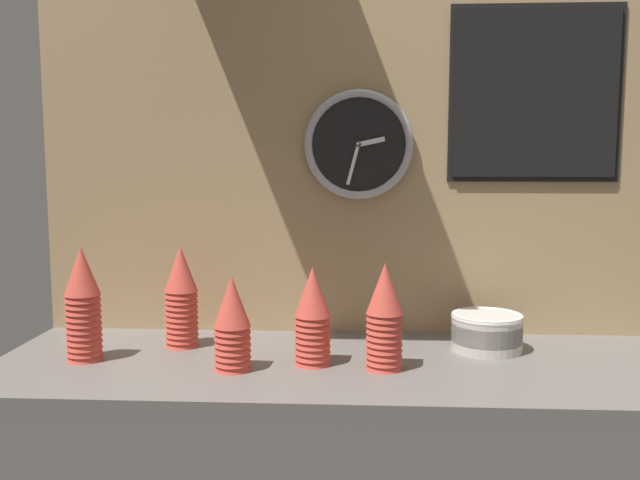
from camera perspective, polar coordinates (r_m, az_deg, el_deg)
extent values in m
cube|color=slate|center=(1.55, 2.63, -10.77)|extent=(1.60, 0.56, 0.04)
cube|color=tan|center=(1.74, 2.82, 9.33)|extent=(1.60, 0.03, 1.05)
cone|color=#DB4C3D|center=(1.47, 5.42, -8.74)|extent=(0.08, 0.08, 0.11)
cone|color=#DB4C3D|center=(1.47, 5.43, -8.23)|extent=(0.08, 0.08, 0.11)
cone|color=#DB4C3D|center=(1.46, 5.43, -7.72)|extent=(0.08, 0.08, 0.11)
cone|color=#DB4C3D|center=(1.46, 5.44, -7.21)|extent=(0.08, 0.08, 0.11)
cone|color=#DB4C3D|center=(1.46, 5.45, -6.69)|extent=(0.08, 0.08, 0.11)
cone|color=#DB4C3D|center=(1.45, 5.45, -6.17)|extent=(0.08, 0.08, 0.11)
cone|color=#DB4C3D|center=(1.45, 5.46, -5.65)|extent=(0.08, 0.08, 0.11)
cone|color=#DB4C3D|center=(1.45, 5.46, -5.13)|extent=(0.08, 0.08, 0.11)
cone|color=#DB4C3D|center=(1.45, 5.47, -4.61)|extent=(0.08, 0.08, 0.11)
cone|color=#DB4C3D|center=(1.44, 5.48, -4.08)|extent=(0.08, 0.08, 0.11)
cone|color=#DB4C3D|center=(1.62, -19.24, -7.66)|extent=(0.08, 0.08, 0.11)
cone|color=#DB4C3D|center=(1.61, -19.26, -7.20)|extent=(0.08, 0.08, 0.11)
cone|color=#DB4C3D|center=(1.61, -19.28, -6.73)|extent=(0.08, 0.08, 0.11)
cone|color=#DB4C3D|center=(1.61, -19.30, -6.26)|extent=(0.08, 0.08, 0.11)
cone|color=#DB4C3D|center=(1.60, -19.32, -5.79)|extent=(0.08, 0.08, 0.11)
cone|color=#DB4C3D|center=(1.60, -19.33, -5.32)|extent=(0.08, 0.08, 0.11)
cone|color=#DB4C3D|center=(1.60, -19.35, -4.84)|extent=(0.08, 0.08, 0.11)
cone|color=#DB4C3D|center=(1.60, -19.37, -4.37)|extent=(0.08, 0.08, 0.11)
cone|color=#DB4C3D|center=(1.59, -19.39, -3.89)|extent=(0.08, 0.08, 0.11)
cone|color=#DB4C3D|center=(1.59, -19.41, -3.41)|extent=(0.08, 0.08, 0.11)
cone|color=#DB4C3D|center=(1.59, -19.43, -2.93)|extent=(0.08, 0.08, 0.11)
cone|color=#DB4C3D|center=(1.59, -19.45, -2.45)|extent=(0.08, 0.08, 0.11)
cone|color=#DB4C3D|center=(1.50, -0.63, -8.44)|extent=(0.08, 0.08, 0.11)
cone|color=#DB4C3D|center=(1.49, -0.63, -7.93)|extent=(0.08, 0.08, 0.11)
cone|color=#DB4C3D|center=(1.49, -0.63, -7.43)|extent=(0.08, 0.08, 0.11)
cone|color=#DB4C3D|center=(1.49, -0.63, -6.93)|extent=(0.08, 0.08, 0.11)
cone|color=#DB4C3D|center=(1.48, -0.63, -6.42)|extent=(0.08, 0.08, 0.11)
cone|color=#DB4C3D|center=(1.48, -0.63, -5.91)|extent=(0.08, 0.08, 0.11)
cone|color=#DB4C3D|center=(1.48, -0.63, -5.40)|extent=(0.08, 0.08, 0.11)
cone|color=#DB4C3D|center=(1.47, -0.63, -4.88)|extent=(0.08, 0.08, 0.11)
cone|color=#DB4C3D|center=(1.47, -0.63, -4.37)|extent=(0.08, 0.08, 0.11)
cone|color=#DB4C3D|center=(1.67, -11.55, -6.96)|extent=(0.08, 0.08, 0.11)
cone|color=#DB4C3D|center=(1.67, -11.56, -6.51)|extent=(0.08, 0.08, 0.11)
cone|color=#DB4C3D|center=(1.66, -11.57, -6.05)|extent=(0.08, 0.08, 0.11)
cone|color=#DB4C3D|center=(1.66, -11.58, -5.60)|extent=(0.08, 0.08, 0.11)
cone|color=#DB4C3D|center=(1.66, -11.59, -5.14)|extent=(0.08, 0.08, 0.11)
cone|color=#DB4C3D|center=(1.66, -11.61, -4.68)|extent=(0.08, 0.08, 0.11)
cone|color=#DB4C3D|center=(1.65, -11.62, -4.22)|extent=(0.08, 0.08, 0.11)
cone|color=#DB4C3D|center=(1.65, -11.63, -3.76)|extent=(0.08, 0.08, 0.11)
cone|color=#DB4C3D|center=(1.65, -11.64, -3.30)|extent=(0.08, 0.08, 0.11)
cone|color=#DB4C3D|center=(1.65, -11.65, -2.84)|extent=(0.08, 0.08, 0.11)
cone|color=#DB4C3D|center=(1.64, -11.66, -2.37)|extent=(0.08, 0.08, 0.11)
cone|color=#DB4C3D|center=(1.47, -7.37, -8.77)|extent=(0.08, 0.08, 0.11)
cone|color=#DB4C3D|center=(1.47, -7.38, -8.26)|extent=(0.08, 0.08, 0.11)
cone|color=#DB4C3D|center=(1.46, -7.39, -7.75)|extent=(0.08, 0.08, 0.11)
cone|color=#DB4C3D|center=(1.46, -7.40, -7.24)|extent=(0.08, 0.08, 0.11)
cone|color=#DB4C3D|center=(1.46, -7.41, -6.72)|extent=(0.08, 0.08, 0.11)
cone|color=#DB4C3D|center=(1.45, -7.41, -6.20)|extent=(0.08, 0.08, 0.11)
cone|color=#DB4C3D|center=(1.45, -7.42, -5.68)|extent=(0.08, 0.08, 0.11)
cone|color=#DB4C3D|center=(1.45, -7.43, -5.16)|extent=(0.08, 0.08, 0.11)
cylinder|color=beige|center=(1.66, 13.83, -8.26)|extent=(0.16, 0.16, 0.04)
cylinder|color=beige|center=(1.66, 13.86, -7.54)|extent=(0.16, 0.16, 0.04)
cylinder|color=beige|center=(1.65, 13.88, -6.81)|extent=(0.16, 0.16, 0.04)
torus|color=white|center=(1.65, 13.89, -6.30)|extent=(0.17, 0.17, 0.02)
cylinder|color=black|center=(1.72, 3.28, 8.02)|extent=(0.26, 0.02, 0.26)
torus|color=#B2B2B7|center=(1.71, 3.28, 8.03)|extent=(0.27, 0.02, 0.27)
cube|color=white|center=(1.70, 4.38, 8.26)|extent=(0.07, 0.01, 0.03)
cube|color=white|center=(1.70, 2.83, 6.36)|extent=(0.03, 0.01, 0.10)
cylinder|color=white|center=(1.70, 3.28, 8.03)|extent=(0.01, 0.01, 0.01)
cube|color=black|center=(1.78, 17.66, 11.66)|extent=(0.42, 0.01, 0.43)
cube|color=black|center=(1.78, 17.69, 11.67)|extent=(0.40, 0.01, 0.41)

